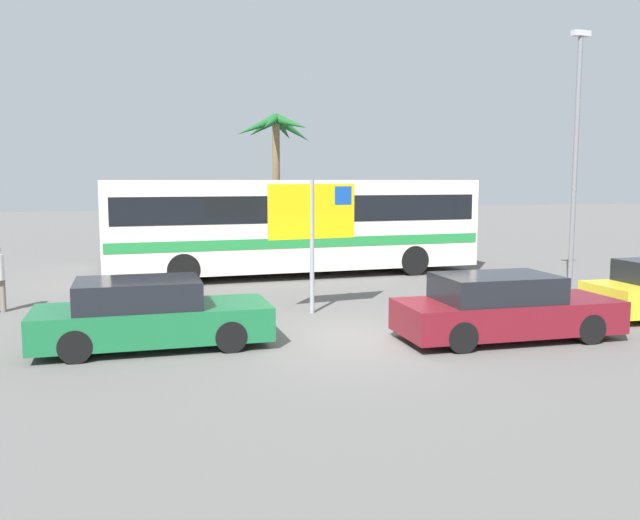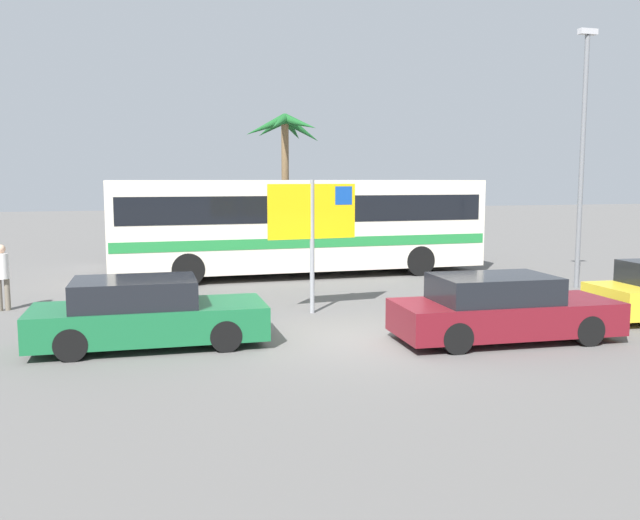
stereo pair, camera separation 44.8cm
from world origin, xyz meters
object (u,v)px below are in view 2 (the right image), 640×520
ferry_sign (314,217)px  car_maroon (502,309)px  bus_front_coach (300,222)px  pedestrian_by_bus (2,272)px  car_green (146,314)px  bus_rear_coach (275,216)px

ferry_sign → car_maroon: 5.00m
bus_front_coach → ferry_sign: 6.40m
car_maroon → pedestrian_by_bus: size_ratio=2.78×
car_green → pedestrian_by_bus: bearing=126.8°
bus_front_coach → pedestrian_by_bus: (-8.55, -3.78, -0.83)m
bus_front_coach → ferry_sign: size_ratio=3.85×
ferry_sign → bus_front_coach: bearing=73.2°
bus_rear_coach → car_green: bus_rear_coach is taller
bus_front_coach → car_green: size_ratio=2.75×
ferry_sign → car_green: ferry_sign is taller
bus_rear_coach → car_maroon: 13.83m
ferry_sign → pedestrian_by_bus: (-7.23, 2.46, -1.37)m
car_green → pedestrian_by_bus: (-3.21, 4.68, 0.32)m
bus_front_coach → ferry_sign: bearing=-102.0°
bus_front_coach → car_green: bus_front_coach is taller
car_maroon → bus_rear_coach: bearing=99.8°
bus_front_coach → pedestrian_by_bus: bearing=-156.2°
car_maroon → pedestrian_by_bus: (-10.03, 6.24, 0.32)m
car_green → pedestrian_by_bus: pedestrian_by_bus is taller
bus_front_coach → pedestrian_by_bus: 9.39m
bus_front_coach → bus_rear_coach: same height
bus_front_coach → car_green: (-5.34, -8.45, -1.15)m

